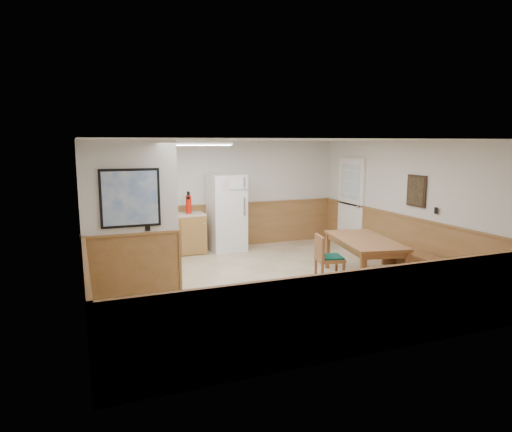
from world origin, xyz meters
name	(u,v)px	position (x,y,z in m)	size (l,w,h in m)	color
ground	(266,283)	(0.00, 0.00, 0.00)	(6.00, 6.00, 0.00)	#C2AA8B
ceiling	(266,140)	(0.00, 0.00, 2.50)	(6.00, 6.00, 0.02)	white
back_wall	(216,195)	(0.00, 3.00, 1.25)	(6.00, 0.02, 2.50)	silver
right_wall	(406,204)	(3.00, 0.00, 1.25)	(0.02, 6.00, 2.50)	silver
left_wall	(80,224)	(-3.00, 0.00, 1.25)	(0.02, 6.00, 2.50)	silver
wainscot_back	(217,226)	(0.00, 2.98, 0.50)	(6.00, 0.04, 1.00)	#A66B42
wainscot_right	(403,242)	(2.98, 0.00, 0.50)	(0.04, 6.00, 1.00)	#A66B42
wainscot_left	(85,273)	(-2.98, 0.00, 0.50)	(0.04, 6.00, 1.00)	#A66B42
partition_wall	(131,220)	(-2.25, 0.19, 1.23)	(1.50, 0.20, 2.50)	silver
kitchen_counter	(168,234)	(-1.21, 2.68, 0.46)	(2.20, 0.61, 1.00)	#B2773F
exterior_door	(351,203)	(2.96, 1.90, 1.05)	(0.07, 1.02, 2.15)	white
kitchen_window	(122,185)	(-2.10, 2.98, 1.55)	(0.80, 0.04, 1.00)	white
wall_painting	(416,191)	(2.97, -0.30, 1.55)	(0.04, 0.50, 0.60)	#2F2012
fluorescent_fixture	(200,143)	(-0.80, 1.30, 2.45)	(1.20, 0.30, 0.09)	white
refrigerator	(226,213)	(0.13, 2.63, 0.87)	(0.80, 0.74, 1.74)	white
dining_table	(364,244)	(1.73, -0.47, 0.66)	(1.24, 1.95, 0.75)	#9C5F39
dining_bench	(413,256)	(2.78, -0.52, 0.34)	(0.53, 1.67, 0.45)	#9C5F39
dining_chair	(325,255)	(0.98, -0.36, 0.49)	(0.70, 0.54, 0.85)	#9C5F39
fire_extinguisher	(189,204)	(-0.74, 2.64, 1.12)	(0.15, 0.15, 0.49)	red
soap_bottle	(121,212)	(-2.17, 2.73, 1.00)	(0.06, 0.06, 0.20)	#1B9529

